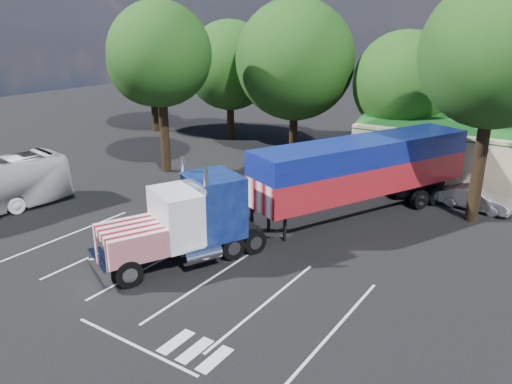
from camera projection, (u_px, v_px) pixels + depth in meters
The scene contains 11 objects.
ground at pixel (228, 224), 28.78m from camera, with size 120.00×120.00×0.00m, color black.
tree_row_a at pixel (152, 62), 51.00m from camera, with size 9.00×9.00×11.68m.
tree_row_b at pixel (230, 66), 47.30m from camera, with size 8.40×8.40×11.35m.
tree_row_c at pixel (295, 60), 41.54m from camera, with size 10.00×10.00×13.05m.
tree_row_d at pixel (405, 83), 38.30m from camera, with size 8.00×8.00×10.60m.
tree_near_left at pixel (160, 55), 36.16m from camera, with size 7.60×7.60×12.65m.
tree_near_right at pixel (496, 54), 26.34m from camera, with size 8.00×8.00×13.50m.
semi_truck at pixel (322, 179), 27.88m from camera, with size 12.25×22.25×4.86m.
woman at pixel (251, 215), 27.63m from camera, with size 0.69×0.45×1.90m, color black.
bicycle at pixel (315, 189), 33.45m from camera, with size 0.61×1.75×0.92m, color black.
silver_sedan at pixel (476, 199), 30.87m from camera, with size 1.49×4.28×1.41m, color #B0B2B8.
Camera 1 is at (16.14, -21.23, 11.11)m, focal length 35.00 mm.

